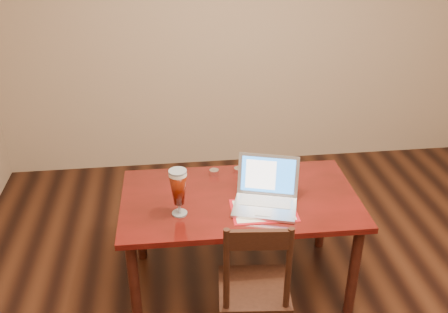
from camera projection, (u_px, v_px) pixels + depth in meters
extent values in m
cube|color=tan|center=(254.00, 19.00, 4.25)|extent=(4.50, 0.01, 2.70)
cube|color=#540D0B|center=(240.00, 199.00, 3.02)|extent=(1.44, 0.82, 0.04)
cylinder|color=#38140E|center=(135.00, 287.00, 2.82)|extent=(0.06, 0.06, 0.63)
cylinder|color=#38140E|center=(354.00, 271.00, 2.95)|extent=(0.06, 0.06, 0.63)
cylinder|color=#38140E|center=(140.00, 220.00, 3.41)|extent=(0.06, 0.06, 0.63)
cylinder|color=#38140E|center=(323.00, 209.00, 3.53)|extent=(0.06, 0.06, 0.63)
cube|color=#A30F17|center=(264.00, 210.00, 2.88)|extent=(0.38, 0.27, 0.00)
cube|color=white|center=(264.00, 210.00, 2.88)|extent=(0.34, 0.24, 0.00)
cube|color=#BBBBBF|center=(265.00, 208.00, 2.89)|extent=(0.42, 0.34, 0.02)
cube|color=#B8B7BC|center=(266.00, 202.00, 2.93)|extent=(0.32, 0.19, 0.00)
cube|color=silver|center=(263.00, 213.00, 2.82)|extent=(0.10, 0.09, 0.00)
cube|color=#BBBBBF|center=(268.00, 175.00, 2.96)|extent=(0.37, 0.17, 0.24)
cube|color=blue|center=(268.00, 175.00, 2.96)|extent=(0.32, 0.15, 0.20)
cube|color=white|center=(261.00, 175.00, 2.96)|extent=(0.19, 0.10, 0.17)
cylinder|color=silver|center=(180.00, 213.00, 2.85)|extent=(0.09, 0.09, 0.01)
cylinder|color=silver|center=(179.00, 208.00, 2.83)|extent=(0.02, 0.02, 0.06)
cylinder|color=beige|center=(178.00, 174.00, 2.73)|extent=(0.10, 0.10, 0.02)
cylinder|color=silver|center=(178.00, 171.00, 2.72)|extent=(0.10, 0.10, 0.01)
cylinder|color=silver|center=(214.00, 173.00, 3.24)|extent=(0.06, 0.06, 0.04)
cylinder|color=silver|center=(239.00, 171.00, 3.26)|extent=(0.06, 0.06, 0.04)
cube|color=black|center=(254.00, 289.00, 2.71)|extent=(0.41, 0.40, 0.04)
cylinder|color=black|center=(225.00, 299.00, 2.92)|extent=(0.04, 0.04, 0.37)
cylinder|color=black|center=(277.00, 298.00, 2.93)|extent=(0.04, 0.04, 0.37)
cylinder|color=black|center=(226.00, 270.00, 2.45)|extent=(0.03, 0.03, 0.49)
cylinder|color=black|center=(289.00, 269.00, 2.46)|extent=(0.03, 0.03, 0.49)
cube|color=black|center=(259.00, 240.00, 2.37)|extent=(0.31, 0.06, 0.11)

